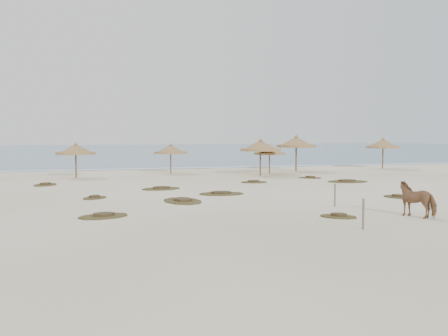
% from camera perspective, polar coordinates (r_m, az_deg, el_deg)
% --- Properties ---
extents(ground, '(160.00, 160.00, 0.00)m').
position_cam_1_polar(ground, '(21.67, -1.08, -4.82)').
color(ground, '#F3EAC8').
rests_on(ground, ground).
extents(ocean, '(200.00, 100.00, 0.01)m').
position_cam_1_polar(ocean, '(95.98, -11.98, 1.93)').
color(ocean, '#255871').
rests_on(ocean, ground).
extents(foam_line, '(70.00, 0.60, 0.01)m').
position_cam_1_polar(foam_line, '(47.18, -8.74, -0.08)').
color(foam_line, white).
rests_on(foam_line, ground).
extents(palapa_2, '(3.23, 3.23, 2.69)m').
position_cam_1_polar(palapa_2, '(38.56, -16.60, 1.99)').
color(palapa_2, brown).
rests_on(palapa_2, ground).
extents(palapa_3, '(3.00, 3.00, 2.52)m').
position_cam_1_polar(palapa_3, '(41.30, -6.12, 2.09)').
color(palapa_3, brown).
rests_on(palapa_3, ground).
extents(palapa_4, '(4.19, 4.19, 2.96)m').
position_cam_1_polar(palapa_4, '(39.14, 4.19, 2.49)').
color(palapa_4, brown).
rests_on(palapa_4, ground).
extents(palapa_5, '(3.34, 3.34, 2.42)m').
position_cam_1_polar(palapa_5, '(41.15, 5.23, 1.98)').
color(palapa_5, brown).
rests_on(palapa_5, ground).
extents(palapa_6, '(4.30, 4.30, 3.22)m').
position_cam_1_polar(palapa_6, '(43.88, 8.26, 2.88)').
color(palapa_6, brown).
rests_on(palapa_6, ground).
extents(palapa_7, '(4.08, 4.08, 2.96)m').
position_cam_1_polar(palapa_7, '(48.93, 17.72, 2.61)').
color(palapa_7, brown).
rests_on(palapa_7, ground).
extents(horse, '(1.48, 1.81, 1.40)m').
position_cam_1_polar(horse, '(21.30, 21.27, -3.35)').
color(horse, brown).
rests_on(horse, ground).
extents(fence_post_near, '(0.10, 0.10, 1.07)m').
position_cam_1_polar(fence_post_near, '(17.96, 15.62, -5.08)').
color(fence_post_near, '#685D4E').
rests_on(fence_post_near, ground).
extents(fence_post_far, '(0.09, 0.09, 1.04)m').
position_cam_1_polar(fence_post_far, '(23.18, 12.56, -3.04)').
color(fence_post_far, '#685D4E').
rests_on(fence_post_far, ground).
extents(scrub_2, '(1.67, 1.72, 0.16)m').
position_cam_1_polar(scrub_2, '(26.29, -14.57, -3.28)').
color(scrub_2, '#4D4422').
rests_on(scrub_2, ground).
extents(scrub_3, '(2.60, 1.83, 0.16)m').
position_cam_1_polar(scrub_3, '(27.15, -0.31, -2.92)').
color(scrub_3, '#4D4422').
rests_on(scrub_3, ground).
extents(scrub_4, '(1.62, 1.92, 0.16)m').
position_cam_1_polar(scrub_4, '(27.29, 19.30, -3.11)').
color(scrub_4, '#4D4422').
rests_on(scrub_4, ground).
extents(scrub_5, '(3.00, 2.16, 0.16)m').
position_cam_1_polar(scrub_5, '(35.01, 13.92, -1.48)').
color(scrub_5, '#4D4422').
rests_on(scrub_5, ground).
extents(scrub_6, '(1.89, 2.29, 0.16)m').
position_cam_1_polar(scrub_6, '(33.85, -19.75, -1.78)').
color(scrub_6, '#4D4422').
rests_on(scrub_6, ground).
extents(scrub_7, '(1.96, 1.46, 0.16)m').
position_cam_1_polar(scrub_7, '(33.63, 3.43, -1.59)').
color(scrub_7, '#4D4422').
rests_on(scrub_7, ground).
extents(scrub_9, '(2.19, 2.93, 0.16)m').
position_cam_1_polar(scrub_9, '(24.36, -4.78, -3.73)').
color(scrub_9, '#4D4422').
rests_on(scrub_9, ground).
extents(scrub_10, '(2.00, 1.92, 0.16)m').
position_cam_1_polar(scrub_10, '(37.42, 9.82, -1.07)').
color(scrub_10, '#4D4422').
rests_on(scrub_10, ground).
extents(scrub_11, '(2.35, 1.90, 0.16)m').
position_cam_1_polar(scrub_11, '(20.44, -13.61, -5.32)').
color(scrub_11, '#4D4422').
rests_on(scrub_11, ground).
extents(scrub_12, '(1.73, 1.65, 0.16)m').
position_cam_1_polar(scrub_12, '(20.31, 12.96, -5.37)').
color(scrub_12, '#4D4422').
rests_on(scrub_12, ground).
extents(scrub_13, '(2.65, 2.03, 0.16)m').
position_cam_1_polar(scrub_13, '(29.84, -7.20, -2.33)').
color(scrub_13, '#4D4422').
rests_on(scrub_13, ground).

